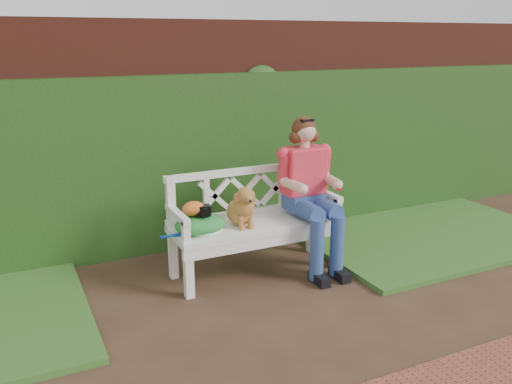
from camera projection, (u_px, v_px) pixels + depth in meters
name	position (u px, v px, depth m)	size (l,w,h in m)	color
ground	(256.00, 320.00, 4.04)	(60.00, 60.00, 0.00)	#3A2418
brick_wall	(174.00, 135.00, 5.38)	(10.00, 0.30, 2.20)	maroon
ivy_hedge	(182.00, 164.00, 5.26)	(10.00, 0.18, 1.70)	#2D561C
grass_right	(421.00, 232.00, 5.81)	(2.60, 2.00, 0.05)	#29531F
garden_bench	(256.00, 247.00, 4.81)	(1.58, 0.60, 0.48)	white
seated_woman	(306.00, 195.00, 4.88)	(0.56, 0.75, 1.33)	#E35756
dog	(241.00, 205.00, 4.60)	(0.24, 0.33, 0.37)	#995D2A
tennis_racket	(202.00, 231.00, 4.48)	(0.55, 0.23, 0.03)	white
green_bag	(200.00, 224.00, 4.47)	(0.43, 0.33, 0.15)	#2E893D
camera_item	(203.00, 210.00, 4.44)	(0.13, 0.09, 0.08)	black
baseball_glove	(194.00, 208.00, 4.43)	(0.19, 0.14, 0.12)	#C95D21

